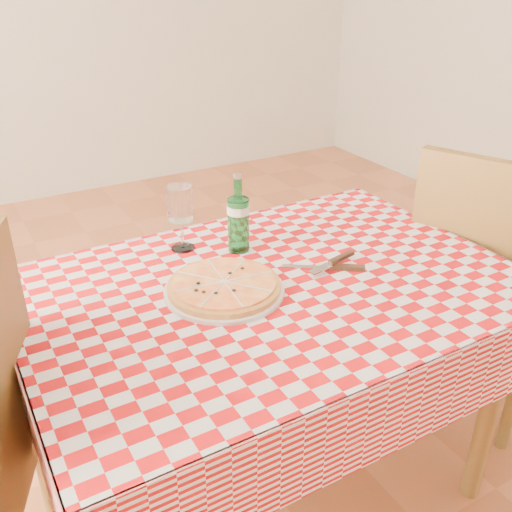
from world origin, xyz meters
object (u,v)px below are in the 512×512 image
(dining_table, at_px, (273,315))
(wine_glass, at_px, (181,218))
(chair_near, at_px, (484,275))
(pizza_plate, at_px, (224,285))
(water_bottle, at_px, (238,213))

(dining_table, height_order, wine_glass, wine_glass)
(chair_near, height_order, pizza_plate, chair_near)
(dining_table, distance_m, wine_glass, 0.39)
(chair_near, bearing_deg, wine_glass, 137.80)
(dining_table, height_order, chair_near, chair_near)
(dining_table, xyz_separation_m, pizza_plate, (-0.13, 0.03, 0.12))
(dining_table, height_order, water_bottle, water_bottle)
(dining_table, distance_m, chair_near, 0.82)
(chair_near, bearing_deg, dining_table, 155.54)
(wine_glass, bearing_deg, pizza_plate, -91.65)
(pizza_plate, xyz_separation_m, wine_glass, (0.01, 0.29, 0.08))
(dining_table, distance_m, pizza_plate, 0.18)
(pizza_plate, relative_size, wine_glass, 1.58)
(water_bottle, distance_m, wine_glass, 0.17)
(water_bottle, xyz_separation_m, wine_glass, (-0.14, 0.09, -0.02))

